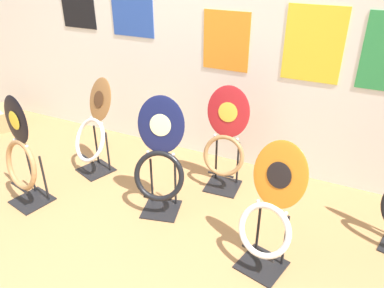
% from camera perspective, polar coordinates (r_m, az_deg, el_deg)
% --- Properties ---
extents(wall_back, '(8.00, 0.07, 2.60)m').
position_cam_1_polar(wall_back, '(3.44, 1.19, 18.41)').
color(wall_back, silver).
rests_on(wall_back, ground_plane).
extents(toilet_seat_display_navy_moon, '(0.43, 0.36, 0.93)m').
position_cam_1_polar(toilet_seat_display_navy_moon, '(2.82, -4.92, -2.52)').
color(toilet_seat_display_navy_moon, black).
rests_on(toilet_seat_display_navy_moon, ground_plane).
extents(toilet_seat_display_jazz_black, '(0.43, 0.33, 0.92)m').
position_cam_1_polar(toilet_seat_display_jazz_black, '(3.19, -24.62, -1.75)').
color(toilet_seat_display_jazz_black, black).
rests_on(toilet_seat_display_jazz_black, ground_plane).
extents(toilet_seat_display_orange_sun, '(0.41, 0.37, 0.87)m').
position_cam_1_polar(toilet_seat_display_orange_sun, '(2.40, 11.72, -10.55)').
color(toilet_seat_display_orange_sun, black).
rests_on(toilet_seat_display_orange_sun, ground_plane).
extents(toilet_seat_display_woodgrain, '(0.46, 0.45, 0.86)m').
position_cam_1_polar(toilet_seat_display_woodgrain, '(3.47, -14.74, 2.10)').
color(toilet_seat_display_woodgrain, black).
rests_on(toilet_seat_display_woodgrain, ground_plane).
extents(toilet_seat_display_crimson_swirl, '(0.37, 0.30, 0.91)m').
position_cam_1_polar(toilet_seat_display_crimson_swirl, '(3.11, 5.07, 0.05)').
color(toilet_seat_display_crimson_swirl, black).
rests_on(toilet_seat_display_crimson_swirl, ground_plane).
extents(storage_box, '(0.49, 0.45, 0.22)m').
position_cam_1_polar(storage_box, '(4.85, -27.26, 3.52)').
color(storage_box, '#A37F51').
rests_on(storage_box, ground_plane).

